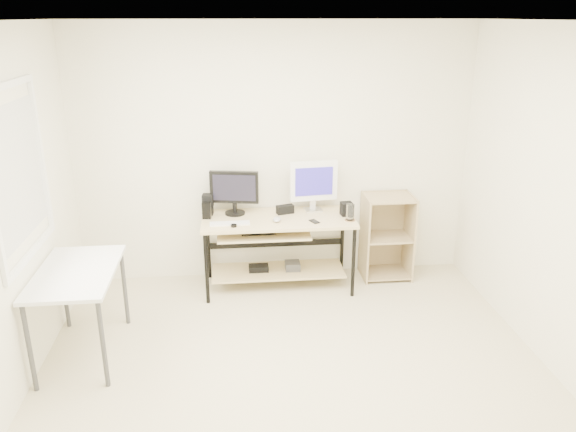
# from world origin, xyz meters

# --- Properties ---
(room) EXTENTS (4.01, 4.01, 2.62)m
(room) POSITION_xyz_m (-0.14, 0.04, 1.32)
(room) COLOR beige
(room) RESTS_ON ground
(desk) EXTENTS (1.50, 0.65, 0.75)m
(desk) POSITION_xyz_m (-0.03, 1.66, 0.54)
(desk) COLOR beige
(desk) RESTS_ON ground
(side_table) EXTENTS (0.60, 1.00, 0.75)m
(side_table) POSITION_xyz_m (-1.68, 0.60, 0.67)
(side_table) COLOR white
(side_table) RESTS_ON ground
(shelf_unit) EXTENTS (0.50, 0.40, 0.90)m
(shelf_unit) POSITION_xyz_m (1.15, 1.82, 0.45)
(shelf_unit) COLOR tan
(shelf_unit) RESTS_ON ground
(black_monitor) EXTENTS (0.48, 0.20, 0.44)m
(black_monitor) POSITION_xyz_m (-0.42, 1.81, 1.00)
(black_monitor) COLOR black
(black_monitor) RESTS_ON desk
(white_imac) EXTENTS (0.48, 0.15, 0.52)m
(white_imac) POSITION_xyz_m (0.38, 1.84, 1.05)
(white_imac) COLOR silver
(white_imac) RESTS_ON desk
(keyboard) EXTENTS (0.38, 0.11, 0.01)m
(keyboard) POSITION_xyz_m (-0.48, 1.52, 0.76)
(keyboard) COLOR white
(keyboard) RESTS_ON desk
(mouse) EXTENTS (0.10, 0.14, 0.04)m
(mouse) POSITION_xyz_m (-0.02, 1.55, 0.77)
(mouse) COLOR #BBBBC0
(mouse) RESTS_ON desk
(center_speaker) EXTENTS (0.19, 0.12, 0.09)m
(center_speaker) POSITION_xyz_m (0.08, 1.77, 0.79)
(center_speaker) COLOR black
(center_speaker) RESTS_ON desk
(speaker_left) EXTENTS (0.12, 0.12, 0.21)m
(speaker_left) POSITION_xyz_m (-0.69, 1.82, 0.86)
(speaker_left) COLOR black
(speaker_left) RESTS_ON desk
(speaker_right) EXTENTS (0.12, 0.12, 0.13)m
(speaker_right) POSITION_xyz_m (0.68, 1.66, 0.82)
(speaker_right) COLOR black
(speaker_right) RESTS_ON desk
(audio_controller) EXTENTS (0.09, 0.06, 0.17)m
(audio_controller) POSITION_xyz_m (-0.70, 1.70, 0.83)
(audio_controller) COLOR black
(audio_controller) RESTS_ON desk
(volume_puck) EXTENTS (0.07, 0.07, 0.02)m
(volume_puck) POSITION_xyz_m (-0.44, 1.45, 0.76)
(volume_puck) COLOR black
(volume_puck) RESTS_ON desk
(smartphone) EXTENTS (0.10, 0.13, 0.01)m
(smartphone) POSITION_xyz_m (0.34, 1.50, 0.75)
(smartphone) COLOR black
(smartphone) RESTS_ON desk
(coaster) EXTENTS (0.10, 0.10, 0.01)m
(coaster) POSITION_xyz_m (0.69, 1.51, 0.75)
(coaster) COLOR olive
(coaster) RESTS_ON desk
(drinking_glass) EXTENTS (0.08, 0.08, 0.16)m
(drinking_glass) POSITION_xyz_m (0.69, 1.51, 0.84)
(drinking_glass) COLOR white
(drinking_glass) RESTS_ON coaster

